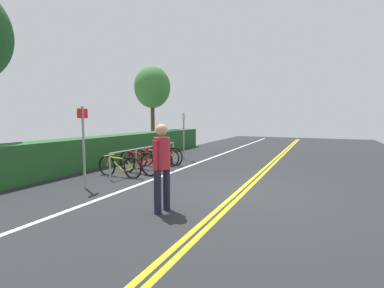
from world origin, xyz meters
name	(u,v)px	position (x,y,z in m)	size (l,w,h in m)	color
ground_plane	(243,191)	(0.00, 0.00, -0.03)	(39.85, 11.30, 0.05)	#232628
centre_line_yellow_inner	(246,191)	(0.00, -0.08, 0.00)	(35.87, 0.10, 0.00)	gold
centre_line_yellow_outer	(240,190)	(0.00, 0.08, 0.00)	(35.87, 0.10, 0.00)	gold
bike_lane_stripe_white	(151,180)	(0.00, 2.72, 0.00)	(35.87, 0.12, 0.00)	white
bike_rack	(147,153)	(1.40, 3.77, 0.58)	(3.85, 0.05, 0.80)	#9EA0A5
bicycle_0	(120,166)	(0.03, 3.86, 0.32)	(0.46, 1.65, 0.68)	black
bicycle_1	(138,162)	(0.66, 3.63, 0.36)	(0.53, 1.76, 0.77)	black
bicycle_2	(150,159)	(1.40, 3.66, 0.37)	(0.46, 1.72, 0.78)	black
bicycle_3	(158,157)	(2.11, 3.79, 0.33)	(0.59, 1.63, 0.71)	black
bicycle_4	(166,155)	(2.73, 3.79, 0.34)	(0.60, 1.73, 0.73)	black
pedestrian	(162,162)	(-2.20, 1.01, 0.98)	(0.49, 0.32, 1.70)	#1E1E2D
sign_post_near	(83,139)	(-1.49, 3.74, 1.27)	(0.36, 0.07, 2.10)	gray
sign_post_far	(184,131)	(3.92, 3.59, 1.22)	(0.36, 0.08, 2.01)	gray
hedge_backdrop	(125,147)	(2.90, 5.91, 0.55)	(12.80, 0.97, 1.09)	#235626
tree_mid	(152,88)	(7.90, 7.71, 3.62)	(2.18, 2.18, 4.91)	#473323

